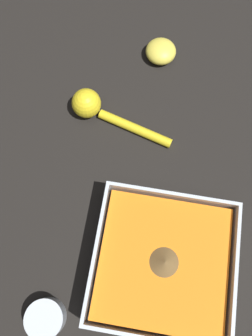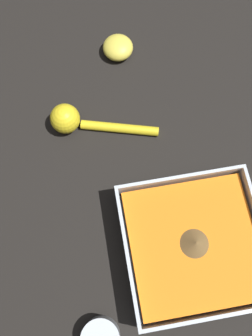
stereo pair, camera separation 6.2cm
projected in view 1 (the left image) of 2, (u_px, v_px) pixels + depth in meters
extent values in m
plane|color=black|center=(136.00, 263.00, 0.60)|extent=(4.00, 4.00, 0.00)
cube|color=silver|center=(161.00, 263.00, 0.59)|extent=(0.24, 0.24, 0.01)
cube|color=silver|center=(231.00, 274.00, 0.56)|extent=(0.24, 0.01, 0.06)
cube|color=silver|center=(97.00, 251.00, 0.57)|extent=(0.24, 0.01, 0.06)
cube|color=silver|center=(154.00, 336.00, 0.53)|extent=(0.01, 0.23, 0.06)
cube|color=silver|center=(171.00, 197.00, 0.60)|extent=(0.01, 0.23, 0.06)
cube|color=orange|center=(163.00, 262.00, 0.57)|extent=(0.22, 0.22, 0.04)
cone|color=brown|center=(165.00, 262.00, 0.54)|extent=(0.05, 0.05, 0.02)
cylinder|color=silver|center=(46.00, 318.00, 0.55)|extent=(0.06, 0.06, 0.04)
cylinder|color=brown|center=(46.00, 318.00, 0.56)|extent=(0.06, 0.06, 0.02)
sphere|color=yellow|center=(86.00, 103.00, 0.66)|extent=(0.06, 0.06, 0.06)
cylinder|color=yellow|center=(135.00, 128.00, 0.67)|extent=(0.06, 0.16, 0.02)
ellipsoid|color=#EFDB4C|center=(161.00, 51.00, 0.71)|extent=(0.07, 0.07, 0.04)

